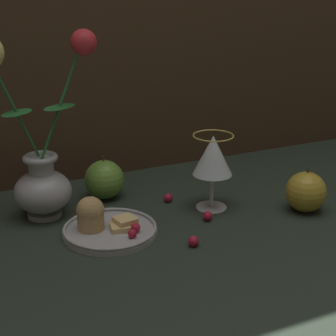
{
  "coord_description": "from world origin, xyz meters",
  "views": [
    {
      "loc": [
        -0.42,
        -0.91,
        0.47
      ],
      "look_at": [
        -0.0,
        0.0,
        0.1
      ],
      "focal_mm": 60.0,
      "sensor_mm": 36.0,
      "label": 1
    }
  ],
  "objects": [
    {
      "name": "apple_near_glass",
      "position": [
        0.26,
        -0.09,
        0.04
      ],
      "size": [
        0.08,
        0.08,
        0.09
      ],
      "color": "#B2932D",
      "rests_on": "ground_plane"
    },
    {
      "name": "plate_with_pastries",
      "position": [
        -0.14,
        -0.02,
        0.02
      ],
      "size": [
        0.17,
        0.17,
        0.07
      ],
      "color": "#A3A3A8",
      "rests_on": "ground_plane"
    },
    {
      "name": "berry_front_center",
      "position": [
        0.03,
        0.06,
        0.01
      ],
      "size": [
        0.02,
        0.02,
        0.02
      ],
      "primitive_type": "sphere",
      "color": "#AD192D",
      "rests_on": "ground_plane"
    },
    {
      "name": "ground_plane",
      "position": [
        0.0,
        0.0,
        0.0
      ],
      "size": [
        2.4,
        2.4,
        0.0
      ],
      "primitive_type": "plane",
      "color": "#232D23",
      "rests_on": "ground"
    },
    {
      "name": "vase",
      "position": [
        -0.22,
        0.1,
        0.12
      ],
      "size": [
        0.23,
        0.11,
        0.36
      ],
      "color": "#A3A3A8",
      "rests_on": "ground_plane"
    },
    {
      "name": "berry_by_glass_stem",
      "position": [
        -0.01,
        -0.13,
        0.01
      ],
      "size": [
        0.02,
        0.02,
        0.02
      ],
      "primitive_type": "sphere",
      "color": "#AD192D",
      "rests_on": "ground_plane"
    },
    {
      "name": "berry_near_plate",
      "position": [
        0.06,
        -0.05,
        0.01
      ],
      "size": [
        0.02,
        0.02,
        0.02
      ],
      "primitive_type": "sphere",
      "color": "#AD192D",
      "rests_on": "ground_plane"
    },
    {
      "name": "apple_beside_vase",
      "position": [
        -0.08,
        0.14,
        0.04
      ],
      "size": [
        0.08,
        0.08,
        0.09
      ],
      "color": "#669938",
      "rests_on": "ground_plane"
    },
    {
      "name": "wine_glass",
      "position": [
        0.1,
        0.0,
        0.11
      ],
      "size": [
        0.08,
        0.08,
        0.15
      ],
      "color": "silver",
      "rests_on": "ground_plane"
    }
  ]
}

